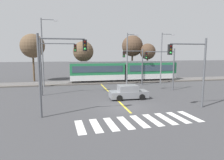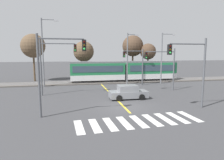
% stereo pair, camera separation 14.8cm
% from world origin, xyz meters
% --- Properties ---
extents(ground_plane, '(200.00, 200.00, 0.00)m').
position_xyz_m(ground_plane, '(0.00, 0.00, 0.00)').
color(ground_plane, '#3D3D3F').
extents(track_bed, '(120.00, 4.00, 0.18)m').
position_xyz_m(track_bed, '(0.00, 15.64, 0.09)').
color(track_bed, '#56514C').
rests_on(track_bed, ground).
extents(rail_near, '(120.00, 0.08, 0.10)m').
position_xyz_m(rail_near, '(0.00, 14.92, 0.23)').
color(rail_near, '#939399').
rests_on(rail_near, track_bed).
extents(rail_far, '(120.00, 0.08, 0.10)m').
position_xyz_m(rail_far, '(0.00, 16.36, 0.23)').
color(rail_far, '#939399').
rests_on(rail_far, track_bed).
extents(light_rail_tram, '(18.50, 2.64, 3.43)m').
position_xyz_m(light_rail_tram, '(4.39, 15.63, 2.05)').
color(light_rail_tram, silver).
rests_on(light_rail_tram, track_bed).
extents(crosswalk_stripe_0, '(0.71, 2.83, 0.01)m').
position_xyz_m(crosswalk_stripe_0, '(-4.39, -4.36, 0.00)').
color(crosswalk_stripe_0, silver).
rests_on(crosswalk_stripe_0, ground).
extents(crosswalk_stripe_1, '(0.71, 2.83, 0.01)m').
position_xyz_m(crosswalk_stripe_1, '(-3.29, -4.30, 0.00)').
color(crosswalk_stripe_1, silver).
rests_on(crosswalk_stripe_1, ground).
extents(crosswalk_stripe_2, '(0.71, 2.83, 0.01)m').
position_xyz_m(crosswalk_stripe_2, '(-2.20, -4.24, 0.00)').
color(crosswalk_stripe_2, silver).
rests_on(crosswalk_stripe_2, ground).
extents(crosswalk_stripe_3, '(0.71, 2.83, 0.01)m').
position_xyz_m(crosswalk_stripe_3, '(-1.10, -4.18, 0.00)').
color(crosswalk_stripe_3, silver).
rests_on(crosswalk_stripe_3, ground).
extents(crosswalk_stripe_4, '(0.71, 2.83, 0.01)m').
position_xyz_m(crosswalk_stripe_4, '(0.00, -4.12, 0.00)').
color(crosswalk_stripe_4, silver).
rests_on(crosswalk_stripe_4, ground).
extents(crosswalk_stripe_5, '(0.71, 2.83, 0.01)m').
position_xyz_m(crosswalk_stripe_5, '(1.10, -4.05, 0.00)').
color(crosswalk_stripe_5, silver).
rests_on(crosswalk_stripe_5, ground).
extents(crosswalk_stripe_6, '(0.71, 2.83, 0.01)m').
position_xyz_m(crosswalk_stripe_6, '(2.20, -3.99, 0.00)').
color(crosswalk_stripe_6, silver).
rests_on(crosswalk_stripe_6, ground).
extents(crosswalk_stripe_7, '(0.71, 2.83, 0.01)m').
position_xyz_m(crosswalk_stripe_7, '(3.29, -3.93, 0.00)').
color(crosswalk_stripe_7, silver).
rests_on(crosswalk_stripe_7, ground).
extents(crosswalk_stripe_8, '(0.71, 2.83, 0.01)m').
position_xyz_m(crosswalk_stripe_8, '(4.39, -3.87, 0.00)').
color(crosswalk_stripe_8, silver).
rests_on(crosswalk_stripe_8, ground).
extents(lane_centre_line, '(0.20, 15.75, 0.01)m').
position_xyz_m(lane_centre_line, '(0.00, 5.76, 0.00)').
color(lane_centre_line, gold).
rests_on(lane_centre_line, ground).
extents(sedan_crossing, '(4.20, 1.92, 1.52)m').
position_xyz_m(sedan_crossing, '(1.35, 3.10, 0.70)').
color(sedan_crossing, gray).
rests_on(sedan_crossing, ground).
extents(traffic_light_mid_right, '(4.25, 0.38, 5.63)m').
position_xyz_m(traffic_light_mid_right, '(7.27, 6.73, 3.77)').
color(traffic_light_mid_right, '#515459').
rests_on(traffic_light_mid_right, ground).
extents(traffic_light_near_left, '(3.75, 0.38, 6.51)m').
position_xyz_m(traffic_light_near_left, '(-6.05, -1.65, 4.31)').
color(traffic_light_near_left, '#515459').
rests_on(traffic_light_near_left, ground).
extents(traffic_light_mid_left, '(4.25, 0.38, 6.58)m').
position_xyz_m(traffic_light_mid_left, '(-6.83, 6.87, 4.36)').
color(traffic_light_mid_left, '#515459').
rests_on(traffic_light_mid_left, ground).
extents(traffic_light_near_right, '(3.75, 0.38, 6.37)m').
position_xyz_m(traffic_light_near_right, '(5.86, -1.71, 4.16)').
color(traffic_light_near_right, '#515459').
rests_on(traffic_light_near_right, ground).
extents(traffic_light_far_right, '(3.25, 0.38, 5.65)m').
position_xyz_m(traffic_light_far_right, '(5.11, 11.72, 3.76)').
color(traffic_light_far_right, '#515459').
rests_on(traffic_light_far_right, ground).
extents(street_lamp_west, '(2.44, 0.28, 9.98)m').
position_xyz_m(street_lamp_west, '(-8.49, 13.08, 5.62)').
color(street_lamp_west, slate).
rests_on(street_lamp_west, ground).
extents(street_lamp_centre, '(1.85, 0.28, 8.10)m').
position_xyz_m(street_lamp_centre, '(4.18, 12.67, 4.58)').
color(street_lamp_centre, slate).
rests_on(street_lamp_centre, ground).
extents(street_lamp_east, '(2.38, 0.28, 8.25)m').
position_xyz_m(street_lamp_east, '(10.03, 12.63, 4.72)').
color(street_lamp_east, slate).
rests_on(street_lamp_east, ground).
extents(bare_tree_far_west, '(4.20, 4.20, 8.35)m').
position_xyz_m(bare_tree_far_west, '(-11.11, 19.92, 6.23)').
color(bare_tree_far_west, brown).
rests_on(bare_tree_far_west, ground).
extents(bare_tree_west, '(3.77, 3.77, 7.17)m').
position_xyz_m(bare_tree_west, '(-2.30, 19.76, 5.26)').
color(bare_tree_west, brown).
rests_on(bare_tree_west, ground).
extents(bare_tree_east, '(4.15, 4.15, 8.47)m').
position_xyz_m(bare_tree_east, '(7.48, 20.67, 6.36)').
color(bare_tree_east, brown).
rests_on(bare_tree_east, ground).
extents(bare_tree_far_east, '(3.08, 3.08, 6.83)m').
position_xyz_m(bare_tree_far_east, '(10.09, 19.14, 5.24)').
color(bare_tree_far_east, brown).
rests_on(bare_tree_far_east, ground).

